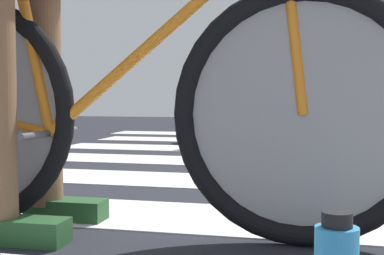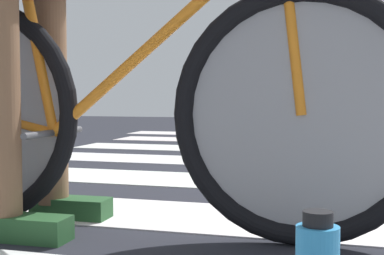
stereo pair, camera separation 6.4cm
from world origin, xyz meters
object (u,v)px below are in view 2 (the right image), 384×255
cyclist_1_of_4 (27,11)px  cyclist_3_of_4 (273,67)px  bicycle_1_of_4 (123,104)px  bicycle_3_of_4 (308,98)px

cyclist_1_of_4 → cyclist_3_of_4: 3.22m
bicycle_1_of_4 → bicycle_3_of_4: 3.16m
cyclist_1_of_4 → cyclist_3_of_4: (0.32, 3.21, -0.02)m
bicycle_1_of_4 → bicycle_3_of_4: bearing=82.9°
cyclist_1_of_4 → cyclist_3_of_4: bearing=82.9°
bicycle_1_of_4 → bicycle_3_of_4: size_ratio=1.01×
bicycle_3_of_4 → cyclist_3_of_4: size_ratio=1.71×
cyclist_1_of_4 → bicycle_1_of_4: bearing=-0.0°
bicycle_3_of_4 → cyclist_1_of_4: bearing=-91.4°
bicycle_3_of_4 → cyclist_3_of_4: cyclist_3_of_4 is taller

